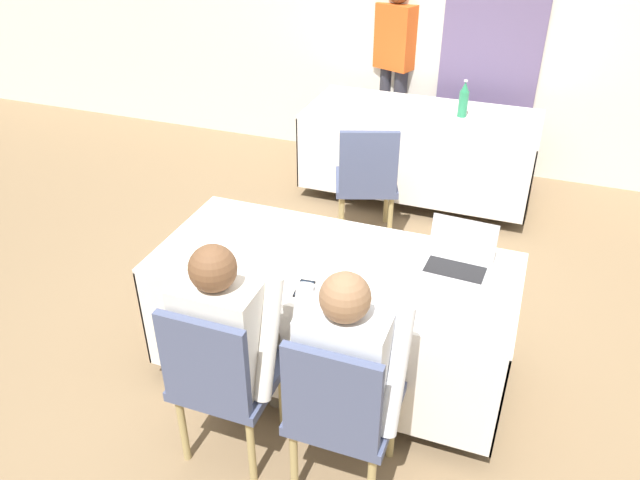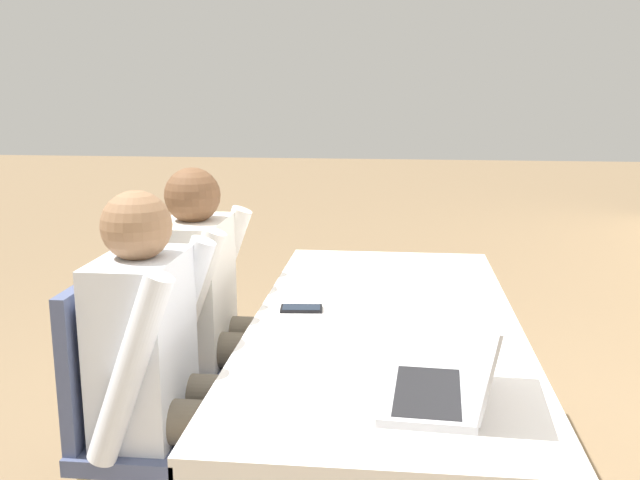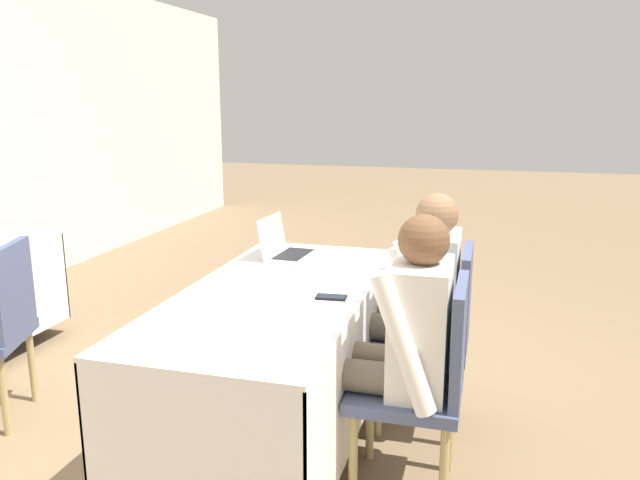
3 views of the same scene
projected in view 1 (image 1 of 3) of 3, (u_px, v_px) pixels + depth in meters
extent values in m
plane|color=#846B4C|center=(333.00, 368.00, 3.53)|extent=(24.00, 24.00, 0.00)
cube|color=silver|center=(452.00, 13.00, 5.21)|extent=(12.00, 0.06, 2.70)
cube|color=slate|center=(495.00, 21.00, 5.07)|extent=(0.83, 0.04, 2.65)
cube|color=white|center=(334.00, 263.00, 3.16)|extent=(1.83, 0.83, 0.02)
cube|color=white|center=(305.00, 361.00, 2.99)|extent=(1.83, 0.01, 0.60)
cube|color=white|center=(357.00, 270.00, 3.65)|extent=(1.83, 0.01, 0.60)
cube|color=white|center=(184.00, 277.00, 3.59)|extent=(0.01, 0.83, 0.60)
cube|color=white|center=(509.00, 351.00, 3.05)|extent=(0.01, 0.83, 0.60)
cylinder|color=#333333|center=(333.00, 361.00, 3.50)|extent=(0.06, 0.06, 0.11)
cube|color=white|center=(422.00, 114.00, 4.96)|extent=(1.83, 0.83, 0.02)
cube|color=white|center=(407.00, 170.00, 4.80)|extent=(1.83, 0.01, 0.60)
cube|color=white|center=(429.00, 132.00, 5.45)|extent=(1.83, 0.01, 0.60)
cube|color=white|center=(315.00, 135.00, 5.39)|extent=(0.01, 0.83, 0.60)
cube|color=white|center=(534.00, 166.00, 4.86)|extent=(0.01, 0.83, 0.60)
cylinder|color=#333333|center=(415.00, 188.00, 5.31)|extent=(0.06, 0.06, 0.11)
cube|color=#B7B7BC|center=(455.00, 271.00, 3.06)|extent=(0.34, 0.24, 0.02)
cube|color=black|center=(455.00, 269.00, 3.05)|extent=(0.30, 0.17, 0.00)
cube|color=#B7B7BC|center=(463.00, 239.00, 3.10)|extent=(0.33, 0.06, 0.21)
cube|color=black|center=(463.00, 239.00, 3.10)|extent=(0.30, 0.05, 0.18)
cube|color=black|center=(304.00, 289.00, 2.94)|extent=(0.09, 0.14, 0.01)
cube|color=#192333|center=(304.00, 288.00, 2.94)|extent=(0.07, 0.13, 0.00)
cube|color=white|center=(347.00, 260.00, 3.16)|extent=(0.24, 0.32, 0.00)
cylinder|color=#288456|center=(463.00, 104.00, 4.84)|extent=(0.07, 0.07, 0.20)
cone|color=#288456|center=(465.00, 87.00, 4.77)|extent=(0.06, 0.06, 0.08)
cylinder|color=silver|center=(466.00, 81.00, 4.74)|extent=(0.03, 0.03, 0.01)
cylinder|color=tan|center=(282.00, 395.00, 3.08)|extent=(0.04, 0.04, 0.41)
cylinder|color=tan|center=(219.00, 378.00, 3.18)|extent=(0.04, 0.04, 0.41)
cylinder|color=tan|center=(251.00, 449.00, 2.80)|extent=(0.04, 0.04, 0.41)
cylinder|color=tan|center=(183.00, 428.00, 2.90)|extent=(0.04, 0.04, 0.41)
cube|color=#4C567A|center=(230.00, 376.00, 2.87)|extent=(0.44, 0.44, 0.05)
cube|color=#4C567A|center=(204.00, 364.00, 2.58)|extent=(0.40, 0.04, 0.45)
cylinder|color=tan|center=(392.00, 426.00, 2.92)|extent=(0.04, 0.04, 0.41)
cylinder|color=tan|center=(321.00, 406.00, 3.02)|extent=(0.04, 0.04, 0.41)
cylinder|color=tan|center=(294.00, 463.00, 2.74)|extent=(0.04, 0.04, 0.41)
cube|color=#4C567A|center=(346.00, 408.00, 2.71)|extent=(0.44, 0.44, 0.05)
cube|color=#4C567A|center=(331.00, 399.00, 2.42)|extent=(0.40, 0.04, 0.45)
cylinder|color=tan|center=(386.00, 199.00, 4.84)|extent=(0.04, 0.04, 0.41)
cylinder|color=tan|center=(341.00, 198.00, 4.84)|extent=(0.04, 0.04, 0.41)
cylinder|color=tan|center=(390.00, 222.00, 4.54)|extent=(0.04, 0.04, 0.41)
cylinder|color=tan|center=(342.00, 221.00, 4.54)|extent=(0.04, 0.04, 0.41)
cube|color=#4C567A|center=(366.00, 182.00, 4.57)|extent=(0.56, 0.56, 0.05)
cube|color=#4C567A|center=(369.00, 163.00, 4.27)|extent=(0.40, 0.17, 0.45)
cylinder|color=#665B4C|center=(259.00, 348.00, 2.90)|extent=(0.13, 0.42, 0.13)
cylinder|color=#665B4C|center=(225.00, 339.00, 2.95)|extent=(0.13, 0.42, 0.13)
cylinder|color=#665B4C|center=(277.00, 369.00, 3.20)|extent=(0.10, 0.10, 0.46)
cylinder|color=#665B4C|center=(245.00, 361.00, 3.25)|extent=(0.10, 0.10, 0.46)
cube|color=silver|center=(220.00, 335.00, 2.68)|extent=(0.36, 0.22, 0.52)
cylinder|color=silver|center=(268.00, 339.00, 2.65)|extent=(0.08, 0.26, 0.54)
cylinder|color=silver|center=(182.00, 318.00, 2.77)|extent=(0.08, 0.26, 0.54)
sphere|color=brown|center=(213.00, 268.00, 2.50)|extent=(0.20, 0.20, 0.20)
cylinder|color=#665B4C|center=(375.00, 378.00, 2.74)|extent=(0.13, 0.42, 0.13)
cylinder|color=#665B4C|center=(336.00, 368.00, 2.79)|extent=(0.13, 0.42, 0.13)
cylinder|color=#665B4C|center=(382.00, 397.00, 3.04)|extent=(0.10, 0.10, 0.46)
cylinder|color=#665B4C|center=(347.00, 388.00, 3.09)|extent=(0.10, 0.10, 0.46)
cube|color=silver|center=(343.00, 367.00, 2.52)|extent=(0.36, 0.22, 0.52)
cylinder|color=silver|center=(396.00, 371.00, 2.48)|extent=(0.08, 0.26, 0.54)
cylinder|color=silver|center=(299.00, 347.00, 2.61)|extent=(0.08, 0.26, 0.54)
sphere|color=#8C6647|center=(345.00, 297.00, 2.33)|extent=(0.20, 0.20, 0.20)
cylinder|color=#33333D|center=(385.00, 111.00, 5.86)|extent=(0.12, 0.12, 0.85)
cylinder|color=#33333D|center=(399.00, 115.00, 5.77)|extent=(0.12, 0.12, 0.85)
cube|color=#DB561E|center=(396.00, 36.00, 5.44)|extent=(0.39, 0.31, 0.55)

